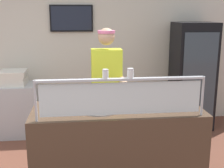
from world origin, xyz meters
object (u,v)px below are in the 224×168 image
parmesan_shaker (105,75)px  worker_figure (107,88)px  pizza_box_stack (13,78)px  pepper_flake_shaker (130,74)px  pizza_tray (99,108)px  pizza_server (98,106)px  drink_fridge (192,76)px

parmesan_shaker → worker_figure: (0.10, 0.98, -0.38)m
worker_figure → pizza_box_stack: worker_figure is taller
pepper_flake_shaker → pizza_tray: bearing=133.5°
pizza_tray → pizza_server: pizza_server is taller
pepper_flake_shaker → worker_figure: 1.06m
pizza_box_stack → pepper_flake_shaker: bearing=-53.1°
worker_figure → pizza_box_stack: size_ratio=4.11×
parmesan_shaker → worker_figure: bearing=83.9°
pepper_flake_shaker → pizza_box_stack: bearing=126.9°
parmesan_shaker → pizza_tray: bearing=98.1°
pizza_tray → pizza_server: (-0.01, -0.02, 0.02)m
pepper_flake_shaker → pizza_server: bearing=136.5°
pizza_tray → drink_fridge: drink_fridge is taller
pizza_server → worker_figure: 0.73m
pepper_flake_shaker → worker_figure: size_ratio=0.05×
parmesan_shaker → drink_fridge: size_ratio=0.05×
parmesan_shaker → drink_fridge: (1.66, 2.07, -0.49)m
pizza_server → pepper_flake_shaker: (0.28, -0.27, 0.40)m
parmesan_shaker → drink_fridge: 2.69m
parmesan_shaker → pepper_flake_shaker: size_ratio=0.96×
pepper_flake_shaker → pizza_box_stack: (-1.52, 2.03, -0.44)m
pizza_server → worker_figure: size_ratio=0.16×
parmesan_shaker → pizza_box_stack: bearing=122.4°
drink_fridge → pepper_flake_shaker: bearing=-124.5°
parmesan_shaker → worker_figure: worker_figure is taller
worker_figure → drink_fridge: drink_fridge is taller
parmesan_shaker → worker_figure: size_ratio=0.05×
pizza_tray → pizza_server: bearing=-115.9°
parmesan_shaker → drink_fridge: bearing=51.3°
pizza_server → pizza_box_stack: bearing=141.1°
pizza_server → worker_figure: bearing=93.6°
drink_fridge → pizza_box_stack: bearing=-179.1°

